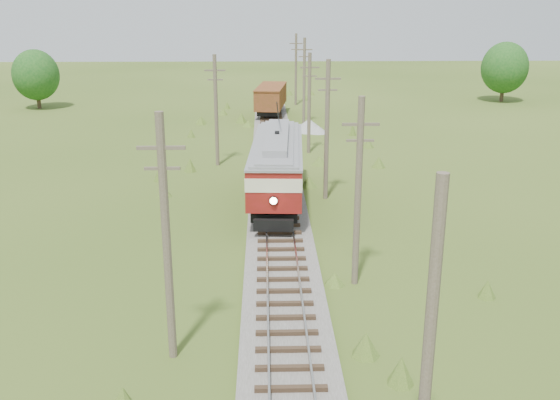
{
  "coord_description": "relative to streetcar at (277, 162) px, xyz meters",
  "views": [
    {
      "loc": [
        -0.82,
        -8.08,
        12.37
      ],
      "look_at": [
        0.0,
        23.12,
        2.42
      ],
      "focal_mm": 40.0,
      "sensor_mm": 36.0,
      "label": 1
    }
  ],
  "objects": [
    {
      "name": "railbed_main",
      "position": [
        0.0,
        4.04,
        -2.59
      ],
      "size": [
        3.6,
        96.0,
        0.57
      ],
      "color": "#605B54",
      "rests_on": "ground"
    },
    {
      "name": "streetcar",
      "position": [
        0.0,
        0.0,
        0.0
      ],
      "size": [
        3.76,
        13.39,
        6.08
      ],
      "rotation": [
        0.0,
        0.0,
        -0.05
      ],
      "color": "black",
      "rests_on": "ground"
    },
    {
      "name": "gondola",
      "position": [
        0.0,
        31.83,
        -0.67
      ],
      "size": [
        3.86,
        8.92,
        2.87
      ],
      "rotation": [
        0.0,
        0.0,
        -0.12
      ],
      "color": "black",
      "rests_on": "ground"
    },
    {
      "name": "gravel_pile",
      "position": [
        3.82,
        23.23,
        -2.2
      ],
      "size": [
        3.43,
        3.64,
        1.25
      ],
      "color": "gray",
      "rests_on": "ground"
    },
    {
      "name": "utility_pole_r_1",
      "position": [
        3.1,
        -24.96,
        1.62
      ],
      "size": [
        0.3,
        0.3,
        8.8
      ],
      "color": "brown",
      "rests_on": "ground"
    },
    {
      "name": "utility_pole_r_2",
      "position": [
        3.3,
        -11.96,
        1.64
      ],
      "size": [
        1.6,
        0.3,
        8.6
      ],
      "color": "brown",
      "rests_on": "ground"
    },
    {
      "name": "utility_pole_r_3",
      "position": [
        3.2,
        1.04,
        1.84
      ],
      "size": [
        1.6,
        0.3,
        9.0
      ],
      "color": "brown",
      "rests_on": "ground"
    },
    {
      "name": "utility_pole_r_4",
      "position": [
        3.0,
        14.04,
        1.54
      ],
      "size": [
        1.6,
        0.3,
        8.4
      ],
      "color": "brown",
      "rests_on": "ground"
    },
    {
      "name": "utility_pole_r_5",
      "position": [
        3.4,
        27.04,
        1.79
      ],
      "size": [
        1.6,
        0.3,
        8.9
      ],
      "color": "brown",
      "rests_on": "ground"
    },
    {
      "name": "utility_pole_r_6",
      "position": [
        3.2,
        40.04,
        1.69
      ],
      "size": [
        1.6,
        0.3,
        8.7
      ],
      "color": "brown",
      "rests_on": "ground"
    },
    {
      "name": "utility_pole_l_a",
      "position": [
        -4.2,
        -17.96,
        1.84
      ],
      "size": [
        1.6,
        0.3,
        9.0
      ],
      "color": "brown",
      "rests_on": "ground"
    },
    {
      "name": "utility_pole_l_b",
      "position": [
        -4.5,
        10.04,
        1.64
      ],
      "size": [
        1.6,
        0.3,
        8.6
      ],
      "color": "brown",
      "rests_on": "ground"
    },
    {
      "name": "tree_mid_a",
      "position": [
        -28.0,
        38.04,
        1.24
      ],
      "size": [
        5.46,
        5.46,
        7.03
      ],
      "color": "#38281C",
      "rests_on": "ground"
    },
    {
      "name": "tree_mid_b",
      "position": [
        30.0,
        42.04,
        1.55
      ],
      "size": [
        5.88,
        5.88,
        7.57
      ],
      "color": "#38281C",
      "rests_on": "ground"
    }
  ]
}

